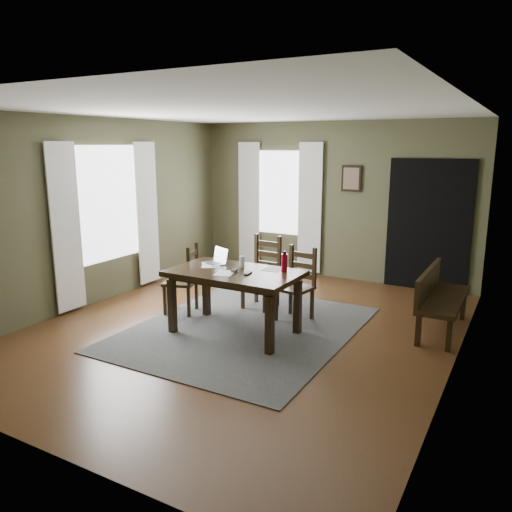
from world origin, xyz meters
The scene contains 24 objects.
ground centered at (0.00, 0.00, -0.01)m, with size 5.00×6.00×0.01m.
room_shell centered at (0.00, 0.00, 1.80)m, with size 5.02×6.02×2.71m.
rug centered at (0.00, 0.00, 0.01)m, with size 2.60×3.20×0.01m.
dining_table centered at (-0.04, -0.18, 0.70)m, with size 1.59×0.96×0.79m.
chair_end centered at (-1.05, 0.13, 0.48)m, with size 0.53×0.53×0.96m.
chair_back_left centered at (-0.23, 0.89, 0.51)m, with size 0.47×0.47×1.03m.
chair_back_right centered at (0.42, 0.65, 0.48)m, with size 0.49×0.49×0.97m.
bench centered at (2.15, 1.13, 0.48)m, with size 0.45×1.41×0.80m.
laptop centered at (-0.44, 0.05, 0.85)m, with size 0.36×0.33×0.20m.
computer_mouse centered at (-0.01, -0.22, 0.82)m, with size 0.05×0.09×0.03m, color #3F3F42.
tv_remote centered at (0.19, -0.23, 0.81)m, with size 0.04×0.16×0.02m, color black.
drinking_glass centered at (-0.06, 0.04, 0.87)m, with size 0.06×0.06×0.14m, color silver.
water_bottle centered at (0.51, 0.08, 0.92)m, with size 0.08×0.08×0.25m.
paper_a centered at (-0.45, -0.07, 0.80)m, with size 0.23×0.30×0.00m, color white.
paper_d centered at (0.34, 0.14, 0.80)m, with size 0.22×0.29×0.00m, color white.
paper_e centered at (-0.08, -0.33, 0.80)m, with size 0.21×0.27×0.00m, color white.
window_left centered at (-2.47, 0.20, 1.45)m, with size 0.01×1.30×1.70m.
window_back centered at (-1.00, 2.97, 1.45)m, with size 1.00×0.01×1.50m.
curtain_left_near centered at (-2.44, -0.62, 1.20)m, with size 0.03×0.48×2.30m.
curtain_left_far centered at (-2.44, 1.02, 1.20)m, with size 0.03×0.48×2.30m.
curtain_back_left centered at (-1.62, 2.94, 1.20)m, with size 0.44×0.03×2.30m.
curtain_back_right centered at (-0.38, 2.94, 1.20)m, with size 0.44×0.03×2.30m.
framed_picture centered at (0.35, 2.97, 1.75)m, with size 0.34×0.03×0.44m.
doorway_back centered at (1.65, 2.97, 1.05)m, with size 1.30×0.03×2.10m.
Camera 1 is at (3.06, -5.20, 2.31)m, focal length 35.00 mm.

